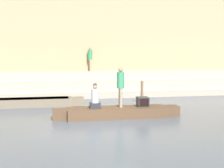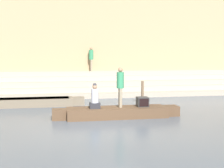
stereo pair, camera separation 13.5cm
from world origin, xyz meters
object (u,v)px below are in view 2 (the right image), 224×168
object	(u,v)px
moored_boat_shore	(29,102)
mooring_post	(142,92)
rowboat_main	(117,112)
person_rowing	(95,98)
person_standing	(120,84)
person_on_steps	(91,57)
tv_set	(142,102)

from	to	relation	value
moored_boat_shore	mooring_post	distance (m)	6.14
rowboat_main	person_rowing	distance (m)	1.16
rowboat_main	person_standing	world-z (taller)	person_standing
person_rowing	person_standing	bearing A→B (deg)	7.41
person_standing	person_on_steps	world-z (taller)	person_on_steps
person_standing	person_rowing	bearing A→B (deg)	-162.76
rowboat_main	tv_set	xyz separation A→B (m)	(1.15, 0.04, 0.41)
person_standing	moored_boat_shore	world-z (taller)	person_standing
moored_boat_shore	person_on_steps	distance (m)	7.03
moored_boat_shore	person_on_steps	xyz separation A→B (m)	(3.89, 5.39, 2.27)
person_rowing	person_on_steps	world-z (taller)	person_on_steps
tv_set	moored_boat_shore	xyz separation A→B (m)	(-5.12, 3.56, -0.41)
tv_set	moored_boat_shore	size ratio (longest dim) A/B	0.08
mooring_post	person_standing	bearing A→B (deg)	-119.44
rowboat_main	tv_set	distance (m)	1.22
rowboat_main	mooring_post	world-z (taller)	mooring_post
rowboat_main	moored_boat_shore	world-z (taller)	rowboat_main
rowboat_main	person_rowing	world-z (taller)	person_rowing
tv_set	person_standing	bearing A→B (deg)	-174.47
person_standing	mooring_post	distance (m)	4.16
rowboat_main	person_on_steps	size ratio (longest dim) A/B	3.27
person_standing	mooring_post	world-z (taller)	person_standing
tv_set	person_on_steps	size ratio (longest dim) A/B	0.29
person_standing	person_on_steps	bearing A→B (deg)	102.85
rowboat_main	tv_set	size ratio (longest dim) A/B	11.30
rowboat_main	mooring_post	size ratio (longest dim) A/B	4.45
rowboat_main	moored_boat_shore	size ratio (longest dim) A/B	0.96
person_rowing	mooring_post	bearing A→B (deg)	51.13
person_rowing	mooring_post	world-z (taller)	person_rowing
person_rowing	mooring_post	distance (m)	4.83
moored_boat_shore	mooring_post	world-z (taller)	mooring_post
mooring_post	person_on_steps	bearing A→B (deg)	112.50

